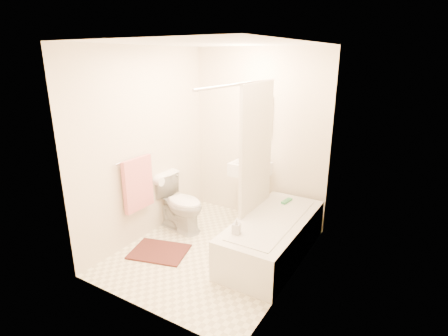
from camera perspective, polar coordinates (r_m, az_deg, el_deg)
The scene contains 17 objects.
floor at distance 4.39m, azimuth -1.72°, elevation -13.41°, with size 2.40×2.40×0.00m, color beige.
ceiling at distance 3.76m, azimuth -2.08°, elevation 19.72°, with size 2.40×2.40×0.00m, color white.
wall_back at distance 4.93m, azimuth 5.71°, elevation 5.11°, with size 2.00×0.02×2.40m, color beige.
wall_left at distance 4.51m, azimuth -12.66°, elevation 3.58°, with size 0.02×2.40×2.40m, color beige.
wall_right at distance 3.49m, azimuth 12.07°, elevation -0.51°, with size 0.02×2.40×2.40m, color beige.
mirror at distance 4.85m, azimuth 5.71°, elevation 8.52°, with size 0.40×0.03×0.55m, color white.
curtain_rod at distance 3.70m, azimuth 2.87°, elevation 13.54°, with size 0.03×0.03×1.70m, color silver.
shower_curtain at distance 4.18m, azimuth 5.30°, elevation 3.13°, with size 0.04×0.80×1.55m, color silver.
towel_bar at distance 4.34m, azimuth -14.44°, elevation 1.52°, with size 0.02×0.02×0.60m, color silver.
towel at distance 4.41m, azimuth -13.84°, elevation -2.53°, with size 0.06×0.45×0.66m, color #CC7266.
toilet_paper at distance 4.69m, azimuth -10.63°, elevation -2.13°, with size 0.12×0.12×0.11m, color white.
toilet at distance 4.80m, azimuth -7.30°, elevation -5.66°, with size 0.43×0.77×0.75m, color white.
sink at distance 4.91m, azimuth 4.30°, elevation -3.62°, with size 0.49×0.40×0.97m, color white, non-canonical shape.
bathtub at distance 4.25m, azimuth 7.93°, elevation -11.12°, with size 0.72×1.65×0.46m, color silver, non-canonical shape.
bath_mat at distance 4.43m, azimuth -10.52°, elevation -13.27°, with size 0.66×0.49×0.02m, color #562A1E.
soap_bottle at distance 3.75m, azimuth 2.05°, elevation -9.54°, with size 0.08×0.08×0.18m, color white.
scrub_brush at distance 4.61m, azimuth 10.19°, elevation -5.37°, with size 0.06×0.19×0.04m, color #40A15F.
Camera 1 is at (2.04, -3.16, 2.27)m, focal length 28.00 mm.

